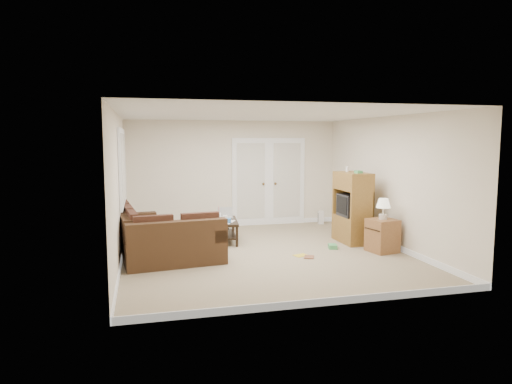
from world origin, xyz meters
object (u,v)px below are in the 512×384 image
object	(u,v)px
coffee_table	(224,230)
sectional_sofa	(155,240)
tv_armoire	(352,207)
side_cabinet	(382,233)

from	to	relation	value
coffee_table	sectional_sofa	bearing A→B (deg)	-140.51
tv_armoire	side_cabinet	distance (m)	0.96
sectional_sofa	side_cabinet	xyz separation A→B (m)	(4.07, -0.68, 0.06)
coffee_table	side_cabinet	bearing A→B (deg)	-23.28
sectional_sofa	coffee_table	xyz separation A→B (m)	(1.39, 0.88, -0.06)
coffee_table	tv_armoire	world-z (taller)	tv_armoire
sectional_sofa	side_cabinet	bearing A→B (deg)	-16.63
coffee_table	tv_armoire	xyz separation A→B (m)	(2.49, -0.70, 0.47)
sectional_sofa	side_cabinet	distance (m)	4.13
sectional_sofa	tv_armoire	world-z (taller)	tv_armoire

